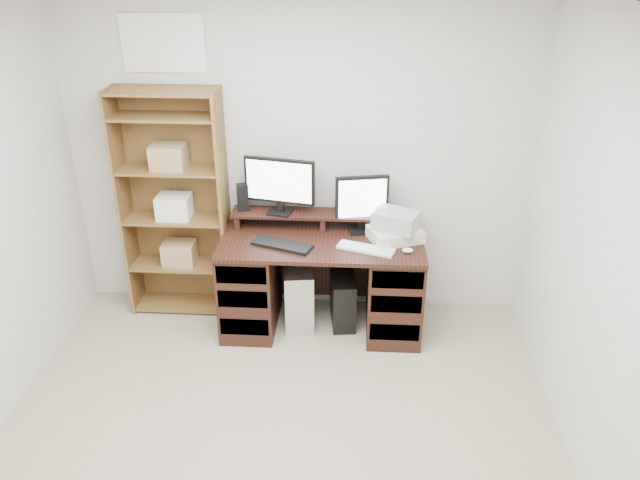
# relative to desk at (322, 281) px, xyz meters

# --- Properties ---
(room) EXTENTS (3.54, 4.04, 2.54)m
(room) POSITION_rel_desk_xyz_m (-0.20, -1.64, 0.86)
(room) COLOR tan
(room) RESTS_ON ground
(desk) EXTENTS (1.50, 0.70, 0.75)m
(desk) POSITION_rel_desk_xyz_m (0.00, 0.00, 0.00)
(desk) COLOR black
(desk) RESTS_ON ground
(riser_shelf) EXTENTS (1.40, 0.22, 0.12)m
(riser_shelf) POSITION_rel_desk_xyz_m (0.00, 0.21, 0.45)
(riser_shelf) COLOR black
(riser_shelf) RESTS_ON desk
(monitor_wide) EXTENTS (0.54, 0.18, 0.43)m
(monitor_wide) POSITION_rel_desk_xyz_m (-0.33, 0.20, 0.72)
(monitor_wide) COLOR black
(monitor_wide) RESTS_ON riser_shelf
(monitor_small) EXTENTS (0.40, 0.18, 0.44)m
(monitor_small) POSITION_rel_desk_xyz_m (0.29, 0.17, 0.60)
(monitor_small) COLOR black
(monitor_small) RESTS_ON desk
(speaker) EXTENTS (0.10, 0.10, 0.21)m
(speaker) POSITION_rel_desk_xyz_m (-0.62, 0.23, 0.58)
(speaker) COLOR black
(speaker) RESTS_ON riser_shelf
(keyboard_black) EXTENTS (0.46, 0.29, 0.02)m
(keyboard_black) POSITION_rel_desk_xyz_m (-0.28, -0.13, 0.37)
(keyboard_black) COLOR black
(keyboard_black) RESTS_ON desk
(keyboard_white) EXTENTS (0.43, 0.25, 0.02)m
(keyboard_white) POSITION_rel_desk_xyz_m (0.32, -0.15, 0.37)
(keyboard_white) COLOR white
(keyboard_white) RESTS_ON desk
(mouse) EXTENTS (0.09, 0.07, 0.03)m
(mouse) POSITION_rel_desk_xyz_m (0.62, -0.17, 0.38)
(mouse) COLOR silver
(mouse) RESTS_ON desk
(printer) EXTENTS (0.44, 0.39, 0.09)m
(printer) POSITION_rel_desk_xyz_m (0.54, 0.03, 0.41)
(printer) COLOR beige
(printer) RESTS_ON desk
(basket) EXTENTS (0.37, 0.33, 0.13)m
(basket) POSITION_rel_desk_xyz_m (0.54, 0.03, 0.52)
(basket) COLOR #9EA3A8
(basket) RESTS_ON printer
(tower_silver) EXTENTS (0.29, 0.52, 0.49)m
(tower_silver) POSITION_rel_desk_xyz_m (-0.19, 0.07, -0.14)
(tower_silver) COLOR silver
(tower_silver) RESTS_ON ground
(tower_black) EXTENTS (0.22, 0.42, 0.41)m
(tower_black) POSITION_rel_desk_xyz_m (0.16, 0.06, -0.19)
(tower_black) COLOR black
(tower_black) RESTS_ON ground
(bookshelf) EXTENTS (0.80, 0.30, 1.80)m
(bookshelf) POSITION_rel_desk_xyz_m (-1.14, 0.21, 0.53)
(bookshelf) COLOR brown
(bookshelf) RESTS_ON ground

